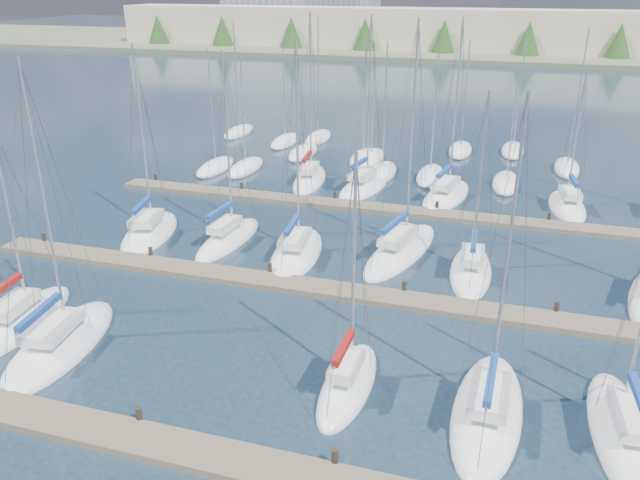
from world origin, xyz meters
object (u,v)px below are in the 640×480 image
(sailboat_p, at_px, (446,196))
(sailboat_f, at_px, (623,434))
(sailboat_i, at_px, (228,239))
(sailboat_j, at_px, (296,253))
(sailboat_o, at_px, (364,187))
(sailboat_k, at_px, (401,250))
(sailboat_q, at_px, (567,206))
(sailboat_h, at_px, (150,232))
(sailboat_n, at_px, (310,179))
(sailboat_b, at_px, (22,321))
(sailboat_e, at_px, (487,412))
(sailboat_d, at_px, (348,384))
(sailboat_l, at_px, (471,271))
(sailboat_c, at_px, (61,344))

(sailboat_p, xyz_separation_m, sailboat_f, (9.84, -26.75, -0.00))
(sailboat_i, height_order, sailboat_j, sailboat_j)
(sailboat_o, distance_m, sailboat_k, 13.28)
(sailboat_p, relative_size, sailboat_k, 0.97)
(sailboat_f, bearing_deg, sailboat_i, 146.12)
(sailboat_q, relative_size, sailboat_j, 0.78)
(sailboat_h, bearing_deg, sailboat_n, 52.77)
(sailboat_p, relative_size, sailboat_b, 1.32)
(sailboat_e, distance_m, sailboat_n, 32.40)
(sailboat_d, distance_m, sailboat_h, 21.67)
(sailboat_j, bearing_deg, sailboat_d, -68.22)
(sailboat_n, bearing_deg, sailboat_h, -121.41)
(sailboat_l, bearing_deg, sailboat_p, 100.17)
(sailboat_b, bearing_deg, sailboat_k, 33.82)
(sailboat_q, bearing_deg, sailboat_e, -104.77)
(sailboat_j, bearing_deg, sailboat_o, 80.03)
(sailboat_c, distance_m, sailboat_i, 14.43)
(sailboat_l, height_order, sailboat_k, sailboat_k)
(sailboat_d, bearing_deg, sailboat_k, 92.16)
(sailboat_d, height_order, sailboat_b, sailboat_d)
(sailboat_i, height_order, sailboat_d, sailboat_i)
(sailboat_b, distance_m, sailboat_j, 16.18)
(sailboat_c, bearing_deg, sailboat_n, 75.60)
(sailboat_i, distance_m, sailboat_h, 5.71)
(sailboat_e, relative_size, sailboat_k, 0.90)
(sailboat_e, relative_size, sailboat_l, 1.18)
(sailboat_o, bearing_deg, sailboat_d, -67.94)
(sailboat_f, bearing_deg, sailboat_p, 106.55)
(sailboat_o, height_order, sailboat_k, sailboat_k)
(sailboat_f, bearing_deg, sailboat_c, 178.70)
(sailboat_c, xyz_separation_m, sailboat_b, (-3.30, 1.21, -0.00))
(sailboat_l, height_order, sailboat_j, sailboat_j)
(sailboat_o, bearing_deg, sailboat_e, -56.83)
(sailboat_e, xyz_separation_m, sailboat_h, (-23.36, 12.94, -0.00))
(sailboat_h, xyz_separation_m, sailboat_j, (10.80, -0.28, 0.00))
(sailboat_c, distance_m, sailboat_b, 3.51)
(sailboat_b, height_order, sailboat_n, sailboat_n)
(sailboat_p, height_order, sailboat_o, sailboat_o)
(sailboat_c, distance_m, sailboat_o, 29.15)
(sailboat_e, relative_size, sailboat_j, 0.98)
(sailboat_i, xyz_separation_m, sailboat_k, (11.39, 1.57, -0.01))
(sailboat_h, bearing_deg, sailboat_j, -14.39)
(sailboat_n, xyz_separation_m, sailboat_h, (-6.72, -14.87, -0.02))
(sailboat_k, bearing_deg, sailboat_l, -9.91)
(sailboat_d, distance_m, sailboat_l, 13.71)
(sailboat_c, height_order, sailboat_f, sailboat_c)
(sailboat_h, distance_m, sailboat_j, 10.80)
(sailboat_d, xyz_separation_m, sailboat_h, (-17.50, 12.78, -0.02))
(sailboat_f, height_order, sailboat_j, sailboat_j)
(sailboat_l, bearing_deg, sailboat_b, -151.46)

